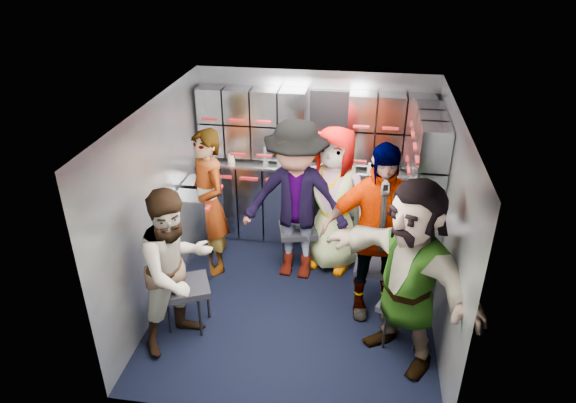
# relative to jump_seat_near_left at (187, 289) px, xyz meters

# --- Properties ---
(floor) EXTENTS (3.00, 3.00, 0.00)m
(floor) POSITION_rel_jump_seat_near_left_xyz_m (0.99, 0.52, -0.44)
(floor) COLOR black
(floor) RESTS_ON ground
(wall_back) EXTENTS (2.80, 0.04, 2.10)m
(wall_back) POSITION_rel_jump_seat_near_left_xyz_m (0.99, 2.02, 0.61)
(wall_back) COLOR gray
(wall_back) RESTS_ON ground
(wall_left) EXTENTS (0.04, 3.00, 2.10)m
(wall_left) POSITION_rel_jump_seat_near_left_xyz_m (-0.41, 0.52, 0.61)
(wall_left) COLOR gray
(wall_left) RESTS_ON ground
(wall_right) EXTENTS (0.04, 3.00, 2.10)m
(wall_right) POSITION_rel_jump_seat_near_left_xyz_m (2.39, 0.52, 0.61)
(wall_right) COLOR gray
(wall_right) RESTS_ON ground
(ceiling) EXTENTS (2.80, 3.00, 0.02)m
(ceiling) POSITION_rel_jump_seat_near_left_xyz_m (0.99, 0.52, 1.66)
(ceiling) COLOR silver
(ceiling) RESTS_ON wall_back
(cart_bank_back) EXTENTS (2.68, 0.38, 0.99)m
(cart_bank_back) POSITION_rel_jump_seat_near_left_xyz_m (0.99, 1.81, 0.05)
(cart_bank_back) COLOR #9EA3AE
(cart_bank_back) RESTS_ON ground
(cart_bank_left) EXTENTS (0.38, 0.76, 0.99)m
(cart_bank_left) POSITION_rel_jump_seat_near_left_xyz_m (-0.20, 1.08, 0.05)
(cart_bank_left) COLOR #9EA3AE
(cart_bank_left) RESTS_ON ground
(counter) EXTENTS (2.68, 0.42, 0.03)m
(counter) POSITION_rel_jump_seat_near_left_xyz_m (0.99, 1.81, 0.57)
(counter) COLOR silver
(counter) RESTS_ON cart_bank_back
(locker_bank_back) EXTENTS (2.68, 0.28, 0.82)m
(locker_bank_back) POSITION_rel_jump_seat_near_left_xyz_m (0.99, 1.87, 1.05)
(locker_bank_back) COLOR #9EA3AE
(locker_bank_back) RESTS_ON wall_back
(locker_bank_right) EXTENTS (0.28, 1.00, 0.82)m
(locker_bank_right) POSITION_rel_jump_seat_near_left_xyz_m (2.24, 1.22, 1.05)
(locker_bank_right) COLOR #9EA3AE
(locker_bank_right) RESTS_ON wall_right
(right_cabinet) EXTENTS (0.28, 1.20, 1.00)m
(right_cabinet) POSITION_rel_jump_seat_near_left_xyz_m (2.24, 1.12, 0.06)
(right_cabinet) COLOR #9EA3AE
(right_cabinet) RESTS_ON ground
(coffee_niche) EXTENTS (0.46, 0.16, 0.84)m
(coffee_niche) POSITION_rel_jump_seat_near_left_xyz_m (1.17, 1.93, 1.03)
(coffee_niche) COLOR black
(coffee_niche) RESTS_ON wall_back
(red_latch_strip) EXTENTS (2.60, 0.02, 0.03)m
(red_latch_strip) POSITION_rel_jump_seat_near_left_xyz_m (0.99, 1.61, 0.44)
(red_latch_strip) COLOR maroon
(red_latch_strip) RESTS_ON cart_bank_back
(jump_seat_near_left) EXTENTS (0.55, 0.54, 0.50)m
(jump_seat_near_left) POSITION_rel_jump_seat_near_left_xyz_m (0.00, 0.00, 0.00)
(jump_seat_near_left) COLOR black
(jump_seat_near_left) RESTS_ON ground
(jump_seat_mid_left) EXTENTS (0.50, 0.49, 0.49)m
(jump_seat_mid_left) POSITION_rel_jump_seat_near_left_xyz_m (0.91, 1.22, -0.00)
(jump_seat_mid_left) COLOR black
(jump_seat_mid_left) RESTS_ON ground
(jump_seat_center) EXTENTS (0.47, 0.46, 0.43)m
(jump_seat_center) POSITION_rel_jump_seat_near_left_xyz_m (1.30, 1.46, -0.06)
(jump_seat_center) COLOR black
(jump_seat_center) RESTS_ON ground
(jump_seat_mid_right) EXTENTS (0.39, 0.38, 0.44)m
(jump_seat_mid_right) POSITION_rel_jump_seat_near_left_xyz_m (1.77, 0.70, -0.06)
(jump_seat_mid_right) COLOR black
(jump_seat_mid_right) RESTS_ON ground
(jump_seat_near_right) EXTENTS (0.50, 0.49, 0.46)m
(jump_seat_near_right) POSITION_rel_jump_seat_near_left_xyz_m (2.04, 0.09, -0.04)
(jump_seat_near_right) COLOR black
(jump_seat_near_right) RESTS_ON ground
(attendant_standing) EXTENTS (0.71, 0.73, 1.69)m
(attendant_standing) POSITION_rel_jump_seat_near_left_xyz_m (-0.06, 1.01, 0.40)
(attendant_standing) COLOR black
(attendant_standing) RESTS_ON ground
(attendant_arc_a) EXTENTS (0.93, 0.98, 1.60)m
(attendant_arc_a) POSITION_rel_jump_seat_near_left_xyz_m (0.00, -0.18, 0.36)
(attendant_arc_a) COLOR black
(attendant_arc_a) RESTS_ON ground
(attendant_arc_b) EXTENTS (1.24, 0.78, 1.84)m
(attendant_arc_b) POSITION_rel_jump_seat_near_left_xyz_m (0.91, 1.04, 0.48)
(attendant_arc_b) COLOR black
(attendant_arc_b) RESTS_ON ground
(attendant_arc_c) EXTENTS (0.96, 0.77, 1.70)m
(attendant_arc_c) POSITION_rel_jump_seat_near_left_xyz_m (1.30, 1.28, 0.41)
(attendant_arc_c) COLOR black
(attendant_arc_c) RESTS_ON ground
(attendant_arc_d) EXTENTS (1.13, 0.57, 1.86)m
(attendant_arc_d) POSITION_rel_jump_seat_near_left_xyz_m (1.77, 0.52, 0.49)
(attendant_arc_d) COLOR black
(attendant_arc_d) RESTS_ON ground
(attendant_arc_e) EXTENTS (1.57, 1.53, 1.79)m
(attendant_arc_e) POSITION_rel_jump_seat_near_left_xyz_m (2.04, -0.09, 0.46)
(attendant_arc_e) COLOR black
(attendant_arc_e) RESTS_ON ground
(bottle_left) EXTENTS (0.06, 0.06, 0.24)m
(bottle_left) POSITION_rel_jump_seat_near_left_xyz_m (0.61, 1.76, 0.71)
(bottle_left) COLOR white
(bottle_left) RESTS_ON counter
(bottle_mid) EXTENTS (0.07, 0.07, 0.22)m
(bottle_mid) POSITION_rel_jump_seat_near_left_xyz_m (0.44, 1.76, 0.70)
(bottle_mid) COLOR white
(bottle_mid) RESTS_ON counter
(bottle_right) EXTENTS (0.07, 0.07, 0.23)m
(bottle_right) POSITION_rel_jump_seat_near_left_xyz_m (1.48, 1.76, 0.70)
(bottle_right) COLOR white
(bottle_right) RESTS_ON counter
(cup_left) EXTENTS (0.08, 0.08, 0.10)m
(cup_left) POSITION_rel_jump_seat_near_left_xyz_m (0.03, 1.75, 0.64)
(cup_left) COLOR tan
(cup_left) RESTS_ON counter
(cup_right) EXTENTS (0.07, 0.07, 0.10)m
(cup_right) POSITION_rel_jump_seat_near_left_xyz_m (1.68, 1.75, 0.64)
(cup_right) COLOR tan
(cup_right) RESTS_ON counter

